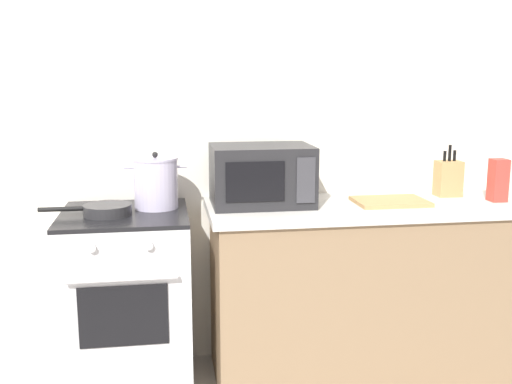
% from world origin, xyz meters
% --- Properties ---
extents(back_wall, '(4.40, 0.10, 2.50)m').
position_xyz_m(back_wall, '(0.30, 0.97, 1.25)').
color(back_wall, silver).
rests_on(back_wall, ground_plane).
extents(lower_cabinet_right, '(1.64, 0.56, 0.88)m').
position_xyz_m(lower_cabinet_right, '(0.90, 0.62, 0.44)').
color(lower_cabinet_right, '#8C7051').
rests_on(lower_cabinet_right, ground_plane).
extents(countertop_right, '(1.70, 0.60, 0.04)m').
position_xyz_m(countertop_right, '(0.90, 0.62, 0.90)').
color(countertop_right, beige).
rests_on(countertop_right, lower_cabinet_right).
extents(stove, '(0.60, 0.64, 0.92)m').
position_xyz_m(stove, '(-0.35, 0.60, 0.46)').
color(stove, silver).
rests_on(stove, ground_plane).
extents(stock_pot, '(0.30, 0.22, 0.28)m').
position_xyz_m(stock_pot, '(-0.20, 0.68, 1.05)').
color(stock_pot, silver).
rests_on(stock_pot, stove).
extents(frying_pan, '(0.42, 0.22, 0.05)m').
position_xyz_m(frying_pan, '(-0.43, 0.56, 0.95)').
color(frying_pan, '#28282B').
rests_on(frying_pan, stove).
extents(microwave, '(0.50, 0.37, 0.30)m').
position_xyz_m(microwave, '(0.33, 0.68, 1.07)').
color(microwave, '#232326').
rests_on(microwave, countertop_right).
extents(cutting_board, '(0.36, 0.26, 0.02)m').
position_xyz_m(cutting_board, '(0.98, 0.60, 0.93)').
color(cutting_board, tan).
rests_on(cutting_board, countertop_right).
extents(knife_block, '(0.13, 0.10, 0.28)m').
position_xyz_m(knife_block, '(1.36, 0.74, 1.02)').
color(knife_block, tan).
rests_on(knife_block, countertop_right).
extents(pasta_box, '(0.08, 0.08, 0.22)m').
position_xyz_m(pasta_box, '(1.55, 0.57, 1.03)').
color(pasta_box, '#B73D33').
rests_on(pasta_box, countertop_right).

